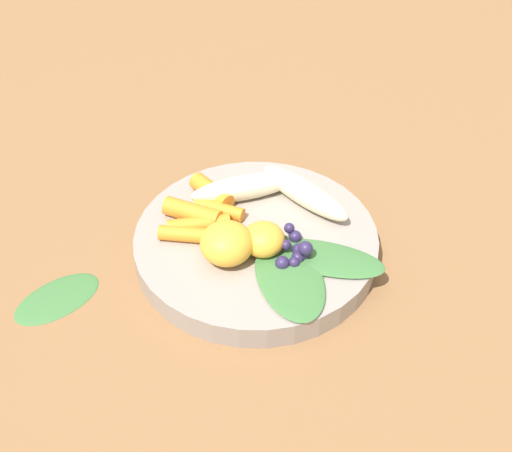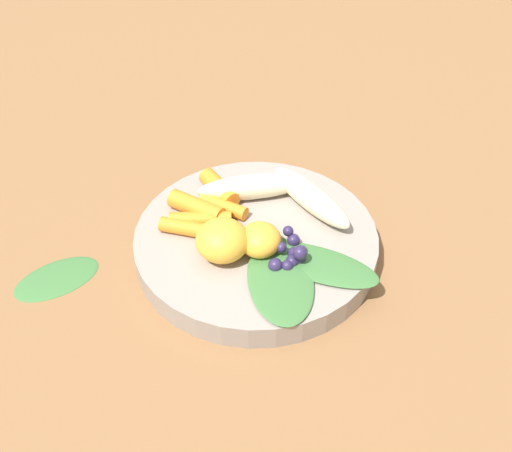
# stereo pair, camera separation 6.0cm
# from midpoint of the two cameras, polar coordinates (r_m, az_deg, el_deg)

# --- Properties ---
(ground_plane) EXTENTS (2.40, 2.40, 0.00)m
(ground_plane) POSITION_cam_midpoint_polar(r_m,az_deg,el_deg) (0.62, -2.75, -2.56)
(ground_plane) COLOR brown
(bowl) EXTENTS (0.24, 0.24, 0.03)m
(bowl) POSITION_cam_midpoint_polar(r_m,az_deg,el_deg) (0.61, -2.79, -1.71)
(bowl) COLOR gray
(bowl) RESTS_ON ground_plane
(banana_peeled_left) EXTENTS (0.12, 0.05, 0.03)m
(banana_peeled_left) POSITION_cam_midpoint_polar(r_m,az_deg,el_deg) (0.64, -3.70, 3.54)
(banana_peeled_left) COLOR beige
(banana_peeled_left) RESTS_ON bowl
(banana_peeled_right) EXTENTS (0.06, 0.12, 0.03)m
(banana_peeled_right) POSITION_cam_midpoint_polar(r_m,az_deg,el_deg) (0.63, 1.84, 3.07)
(banana_peeled_right) COLOR beige
(banana_peeled_right) RESTS_ON bowl
(orange_segment_near) EXTENTS (0.04, 0.04, 0.03)m
(orange_segment_near) POSITION_cam_midpoint_polar(r_m,az_deg,el_deg) (0.58, -2.27, -1.39)
(orange_segment_near) COLOR #F4A833
(orange_segment_near) RESTS_ON bowl
(orange_segment_far) EXTENTS (0.05, 0.05, 0.04)m
(orange_segment_far) POSITION_cam_midpoint_polar(r_m,az_deg,el_deg) (0.57, -5.78, -1.76)
(orange_segment_far) COLOR #F4A833
(orange_segment_far) RESTS_ON bowl
(carrot_front) EXTENTS (0.03, 0.06, 0.02)m
(carrot_front) POSITION_cam_midpoint_polar(r_m,az_deg,el_deg) (0.64, -6.85, 3.12)
(carrot_front) COLOR orange
(carrot_front) RESTS_ON bowl
(carrot_mid_left) EXTENTS (0.05, 0.05, 0.01)m
(carrot_mid_left) POSITION_cam_midpoint_polar(r_m,az_deg,el_deg) (0.62, -6.23, 1.45)
(carrot_mid_left) COLOR orange
(carrot_mid_left) RESTS_ON bowl
(carrot_mid_right) EXTENTS (0.05, 0.06, 0.02)m
(carrot_mid_right) POSITION_cam_midpoint_polar(r_m,az_deg,el_deg) (0.62, -8.76, 1.13)
(carrot_mid_right) COLOR orange
(carrot_mid_right) RESTS_ON bowl
(carrot_rear) EXTENTS (0.06, 0.03, 0.02)m
(carrot_rear) POSITION_cam_midpoint_polar(r_m,az_deg,el_deg) (0.61, -8.22, 0.02)
(carrot_rear) COLOR orange
(carrot_rear) RESTS_ON bowl
(carrot_small) EXTENTS (0.05, 0.04, 0.02)m
(carrot_small) POSITION_cam_midpoint_polar(r_m,az_deg,el_deg) (0.60, -9.64, -0.90)
(carrot_small) COLOR orange
(carrot_small) RESTS_ON bowl
(blueberry_pile) EXTENTS (0.04, 0.05, 0.02)m
(blueberry_pile) POSITION_cam_midpoint_polar(r_m,az_deg,el_deg) (0.58, 0.72, -2.37)
(blueberry_pile) COLOR #2D234C
(blueberry_pile) RESTS_ON bowl
(kale_leaf_left) EXTENTS (0.09, 0.13, 0.00)m
(kale_leaf_left) POSITION_cam_midpoint_polar(r_m,az_deg,el_deg) (0.56, -0.20, -4.96)
(kale_leaf_left) COLOR #3D7038
(kale_leaf_left) RESTS_ON bowl
(kale_leaf_right) EXTENTS (0.12, 0.11, 0.00)m
(kale_leaf_right) POSITION_cam_midpoint_polar(r_m,az_deg,el_deg) (0.58, 3.42, -3.16)
(kale_leaf_right) COLOR #3D7038
(kale_leaf_right) RESTS_ON bowl
(kale_leaf_stray) EXTENTS (0.09, 0.07, 0.01)m
(kale_leaf_stray) POSITION_cam_midpoint_polar(r_m,az_deg,el_deg) (0.62, -20.92, -6.39)
(kale_leaf_stray) COLOR #3D7038
(kale_leaf_stray) RESTS_ON ground_plane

